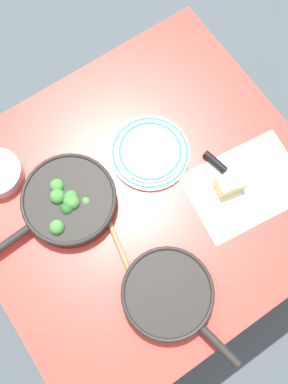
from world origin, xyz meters
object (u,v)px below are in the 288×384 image
(skillet_broccoli, at_px, (68,201))
(dinner_plate_stack, at_px, (150,152))
(grater_knife, at_px, (226,172))
(cheese_block, at_px, (230,183))
(skillet_eggs, at_px, (168,294))
(wooden_spoon, at_px, (127,266))

(skillet_broccoli, xyz_separation_m, dinner_plate_stack, (0.30, -0.00, -0.02))
(grater_knife, bearing_deg, cheese_block, -37.75)
(grater_knife, xyz_separation_m, cheese_block, (-0.02, -0.04, 0.02))
(skillet_eggs, distance_m, dinner_plate_stack, 0.44)
(dinner_plate_stack, bearing_deg, wooden_spoon, -134.80)
(skillet_broccoli, height_order, wooden_spoon, skillet_broccoli)
(skillet_eggs, bearing_deg, dinner_plate_stack, 141.41)
(skillet_eggs, xyz_separation_m, grater_knife, (0.36, 0.20, -0.02))
(skillet_broccoli, bearing_deg, skillet_eggs, 100.08)
(wooden_spoon, xyz_separation_m, cheese_block, (0.39, 0.03, 0.02))
(cheese_block, bearing_deg, wooden_spoon, -175.40)
(skillet_eggs, distance_m, cheese_block, 0.38)
(skillet_eggs, height_order, wooden_spoon, skillet_eggs)
(grater_knife, distance_m, cheese_block, 0.05)
(skillet_broccoli, bearing_deg, cheese_block, 149.38)
(grater_knife, height_order, dinner_plate_stack, dinner_plate_stack)
(wooden_spoon, distance_m, dinner_plate_stack, 0.36)
(skillet_eggs, relative_size, grater_knife, 1.58)
(skillet_eggs, xyz_separation_m, wooden_spoon, (-0.05, 0.13, -0.02))
(skillet_broccoli, bearing_deg, grater_knife, 154.61)
(skillet_eggs, xyz_separation_m, cheese_block, (0.34, 0.16, 0.00))
(skillet_broccoli, xyz_separation_m, skillet_eggs, (0.09, -0.39, -0.00))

